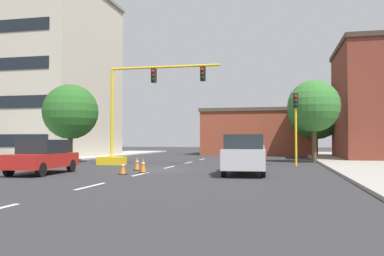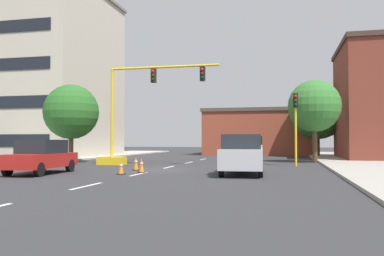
# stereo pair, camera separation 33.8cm
# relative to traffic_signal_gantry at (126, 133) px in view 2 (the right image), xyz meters

# --- Properties ---
(ground_plane) EXTENTS (160.00, 160.00, 0.00)m
(ground_plane) POSITION_rel_traffic_signal_gantry_xyz_m (3.62, -4.19, -2.21)
(ground_plane) COLOR #2D2D30
(sidewalk_left) EXTENTS (6.00, 56.00, 0.14)m
(sidewalk_left) POSITION_rel_traffic_signal_gantry_xyz_m (-9.08, 3.81, -2.14)
(sidewalk_left) COLOR #B2ADA3
(sidewalk_left) RESTS_ON ground_plane
(sidewalk_right) EXTENTS (6.00, 56.00, 0.14)m
(sidewalk_right) POSITION_rel_traffic_signal_gantry_xyz_m (16.32, 3.81, -2.14)
(sidewalk_right) COLOR #9E998E
(sidewalk_right) RESTS_ON ground_plane
(lane_stripe_seg_1) EXTENTS (0.16, 2.40, 0.01)m
(lane_stripe_seg_1) POSITION_rel_traffic_signal_gantry_xyz_m (3.62, -12.69, -2.21)
(lane_stripe_seg_1) COLOR silver
(lane_stripe_seg_1) RESTS_ON ground_plane
(lane_stripe_seg_2) EXTENTS (0.16, 2.40, 0.01)m
(lane_stripe_seg_2) POSITION_rel_traffic_signal_gantry_xyz_m (3.62, -7.19, -2.21)
(lane_stripe_seg_2) COLOR silver
(lane_stripe_seg_2) RESTS_ON ground_plane
(lane_stripe_seg_3) EXTENTS (0.16, 2.40, 0.01)m
(lane_stripe_seg_3) POSITION_rel_traffic_signal_gantry_xyz_m (3.62, -1.69, -2.21)
(lane_stripe_seg_3) COLOR silver
(lane_stripe_seg_3) RESTS_ON ground_plane
(lane_stripe_seg_4) EXTENTS (0.16, 2.40, 0.01)m
(lane_stripe_seg_4) POSITION_rel_traffic_signal_gantry_xyz_m (3.62, 3.81, -2.21)
(lane_stripe_seg_4) COLOR silver
(lane_stripe_seg_4) RESTS_ON ground_plane
(lane_stripe_seg_5) EXTENTS (0.16, 2.40, 0.01)m
(lane_stripe_seg_5) POSITION_rel_traffic_signal_gantry_xyz_m (3.62, 9.31, -2.21)
(lane_stripe_seg_5) COLOR silver
(lane_stripe_seg_5) RESTS_ON ground_plane
(building_tall_left) EXTENTS (13.42, 14.16, 17.22)m
(building_tall_left) POSITION_rel_traffic_signal_gantry_xyz_m (-14.25, 11.50, 6.40)
(building_tall_left) COLOR beige
(building_tall_left) RESTS_ON ground_plane
(building_brick_center) EXTENTS (12.86, 8.62, 5.39)m
(building_brick_center) POSITION_rel_traffic_signal_gantry_xyz_m (7.81, 22.97, 0.49)
(building_brick_center) COLOR brown
(building_brick_center) RESTS_ON ground_plane
(traffic_signal_gantry) EXTENTS (8.58, 1.20, 6.83)m
(traffic_signal_gantry) POSITION_rel_traffic_signal_gantry_xyz_m (0.00, 0.00, 0.00)
(traffic_signal_gantry) COLOR yellow
(traffic_signal_gantry) RESTS_ON ground_plane
(traffic_light_pole_right) EXTENTS (0.32, 0.47, 4.80)m
(traffic_light_pole_right) POSITION_rel_traffic_signal_gantry_xyz_m (11.53, 0.94, 1.31)
(traffic_light_pole_right) COLOR yellow
(traffic_light_pole_right) RESTS_ON ground_plane
(tree_right_far) EXTENTS (5.74, 5.74, 7.56)m
(tree_right_far) POSITION_rel_traffic_signal_gantry_xyz_m (14.13, 16.97, 2.47)
(tree_right_far) COLOR #4C3823
(tree_right_far) RESTS_ON ground_plane
(tree_left_near) EXTENTS (4.19, 4.19, 6.00)m
(tree_left_near) POSITION_rel_traffic_signal_gantry_xyz_m (-5.15, 1.58, 1.68)
(tree_left_near) COLOR brown
(tree_left_near) RESTS_ON ground_plane
(tree_right_mid) EXTENTS (4.02, 4.02, 6.38)m
(tree_right_mid) POSITION_rel_traffic_signal_gantry_xyz_m (13.07, 5.91, 2.14)
(tree_right_mid) COLOR #4C3823
(tree_right_mid) RESTS_ON ground_plane
(pickup_truck_silver) EXTENTS (2.31, 5.51, 1.99)m
(pickup_truck_silver) POSITION_rel_traffic_signal_gantry_xyz_m (8.74, -6.04, -1.24)
(pickup_truck_silver) COLOR #BCBCC1
(pickup_truck_silver) RESTS_ON ground_plane
(sedan_red_near_left) EXTENTS (2.07, 4.58, 1.74)m
(sedan_red_near_left) POSITION_rel_traffic_signal_gantry_xyz_m (-1.29, -8.15, -1.33)
(sedan_red_near_left) COLOR #B21E19
(sedan_red_near_left) RESTS_ON ground_plane
(traffic_cone_roadside_a) EXTENTS (0.36, 0.36, 0.78)m
(traffic_cone_roadside_a) POSITION_rel_traffic_signal_gantry_xyz_m (3.44, -6.29, -1.83)
(traffic_cone_roadside_a) COLOR black
(traffic_cone_roadside_a) RESTS_ON ground_plane
(traffic_cone_roadside_b) EXTENTS (0.36, 0.36, 0.74)m
(traffic_cone_roadside_b) POSITION_rel_traffic_signal_gantry_xyz_m (2.81, -7.55, -1.85)
(traffic_cone_roadside_b) COLOR black
(traffic_cone_roadside_b) RESTS_ON ground_plane
(traffic_cone_roadside_c) EXTENTS (0.36, 0.36, 0.78)m
(traffic_cone_roadside_c) POSITION_rel_traffic_signal_gantry_xyz_m (2.52, -4.70, -1.83)
(traffic_cone_roadside_c) COLOR black
(traffic_cone_roadside_c) RESTS_ON ground_plane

